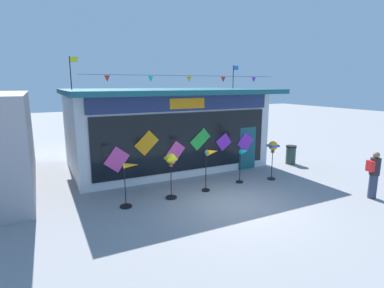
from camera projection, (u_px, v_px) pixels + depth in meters
ground_plane at (236, 204)px, 10.20m from camera, size 80.00×80.00×0.00m
kite_shop_building at (164, 127)px, 15.06m from camera, size 9.18×6.48×5.13m
wind_spinner_far_left at (129, 181)px, 9.87m from camera, size 0.68×0.38×1.49m
wind_spinner_left at (171, 164)px, 10.52m from camera, size 0.39×0.39×1.64m
wind_spinner_center_left at (211, 159)px, 11.36m from camera, size 0.72×0.34×1.61m
wind_spinner_center_right at (243, 159)px, 12.33m from camera, size 0.54×0.29×1.41m
wind_spinner_right at (273, 149)px, 12.64m from camera, size 0.39×0.39×1.65m
person_near_camera at (374, 174)px, 10.61m from camera, size 0.47×0.36×1.68m
trash_bin at (291, 155)px, 15.33m from camera, size 0.52×0.52×0.93m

